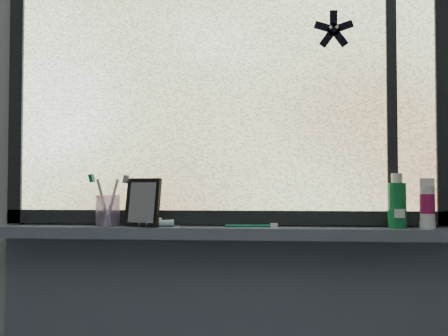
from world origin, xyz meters
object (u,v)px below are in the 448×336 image
Objects in this scene: vanity_mirror at (143,202)px; toothbrush_cup at (108,211)px; cream_tube at (427,201)px; mouthwash_bottle at (397,201)px.

vanity_mirror is 0.14m from toothbrush_cup.
vanity_mirror reaches higher than cream_tube.
cream_tube is (0.10, 0.01, -0.00)m from mouthwash_bottle.
cream_tube is (1.11, 0.01, 0.04)m from toothbrush_cup.
vanity_mirror is 0.98m from cream_tube.
vanity_mirror is 1.11× the size of mouthwash_bottle.
toothbrush_cup is 1.01m from mouthwash_bottle.
mouthwash_bottle is at bearing -0.13° from toothbrush_cup.
vanity_mirror is at bearing -178.82° from cream_tube.
mouthwash_bottle is 0.10m from cream_tube.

